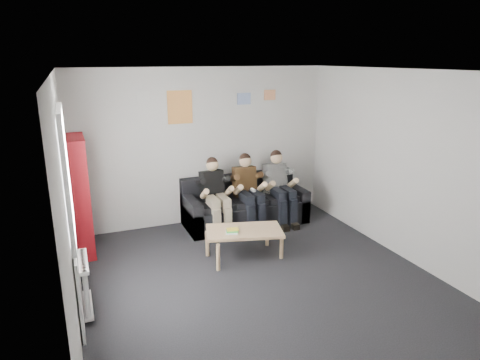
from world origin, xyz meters
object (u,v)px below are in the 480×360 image
Objects in this scene: bookshelf at (80,196)px; person_left at (216,196)px; person_right at (280,188)px; sofa at (244,207)px; person_middle at (249,192)px; coffee_table at (244,233)px.

person_left is at bearing -0.74° from bookshelf.
person_right reaches higher than person_left.
sofa is 1.68× the size of person_middle.
person_left is at bearing -161.92° from sofa.
coffee_table is 0.85× the size of person_right.
bookshelf reaches higher than person_middle.
person_right is (0.60, -0.00, 0.00)m from person_middle.
person_middle is at bearing 172.39° from person_right.
sofa is 0.71m from person_left.
coffee_table is at bearing -143.62° from person_right.
bookshelf is at bearing 172.42° from person_right.
bookshelf reaches higher than person_left.
coffee_table is 0.87× the size of person_left.
person_left reaches higher than sofa.
person_right reaches higher than person_middle.
bookshelf is (-2.69, -0.20, 0.59)m from sofa.
coffee_table is at bearing -94.30° from person_left.
coffee_table is 0.86× the size of person_middle.
person_middle is (2.69, 0.00, -0.25)m from bookshelf.
person_left is at bearing -176.93° from person_middle.
person_middle reaches higher than person_left.
person_middle reaches higher than coffee_table.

